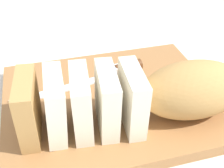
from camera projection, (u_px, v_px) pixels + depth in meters
ground_plane at (112, 106)px, 0.54m from camera, size 3.00×3.00×0.00m
cutting_board at (112, 102)px, 0.53m from camera, size 0.40×0.32×0.02m
bread_loaf at (146, 95)px, 0.45m from camera, size 0.37×0.14×0.10m
bread_knife at (112, 73)px, 0.57m from camera, size 0.27×0.06×0.02m
crumb_near_knife at (141, 85)px, 0.54m from camera, size 0.01×0.01×0.01m
crumb_near_loaf at (130, 86)px, 0.54m from camera, size 0.01×0.01×0.01m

